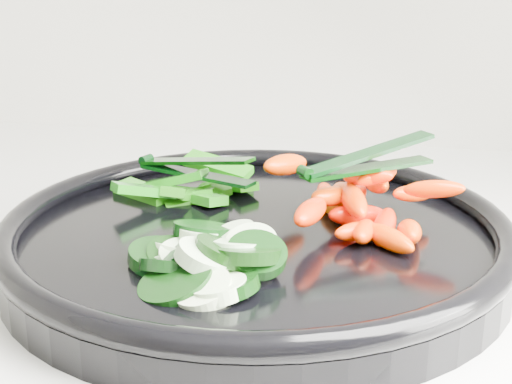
# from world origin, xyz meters

# --- Properties ---
(veggie_tray) EXTENTS (0.48, 0.48, 0.04)m
(veggie_tray) POSITION_xyz_m (-0.37, 1.62, 0.95)
(veggie_tray) COLOR black
(veggie_tray) RESTS_ON counter
(cucumber_pile) EXTENTS (0.12, 0.12, 0.04)m
(cucumber_pile) POSITION_xyz_m (-0.39, 1.54, 0.96)
(cucumber_pile) COLOR black
(cucumber_pile) RESTS_ON veggie_tray
(carrot_pile) EXTENTS (0.16, 0.15, 0.05)m
(carrot_pile) POSITION_xyz_m (-0.30, 1.65, 0.97)
(carrot_pile) COLOR red
(carrot_pile) RESTS_ON veggie_tray
(pepper_pile) EXTENTS (0.12, 0.12, 0.04)m
(pepper_pile) POSITION_xyz_m (-0.45, 1.69, 0.96)
(pepper_pile) COLOR #1F6E0A
(pepper_pile) RESTS_ON veggie_tray
(tong_carrot) EXTENTS (0.10, 0.09, 0.02)m
(tong_carrot) POSITION_xyz_m (-0.30, 1.65, 1.00)
(tong_carrot) COLOR black
(tong_carrot) RESTS_ON carrot_pile
(tong_pepper) EXTENTS (0.11, 0.05, 0.02)m
(tong_pepper) POSITION_xyz_m (-0.44, 1.69, 0.98)
(tong_pepper) COLOR black
(tong_pepper) RESTS_ON pepper_pile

